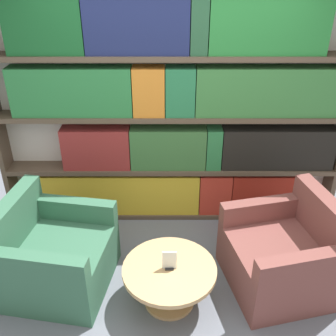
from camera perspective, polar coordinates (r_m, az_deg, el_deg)
The scene contains 6 objects.
ground_plane at distance 3.57m, azimuth 0.32°, elevation -19.56°, with size 14.00×14.00×0.00m, color slate.
bookshelf at distance 4.01m, azimuth 0.78°, elevation 7.64°, with size 3.57×0.30×2.40m.
armchair_left at distance 3.70m, azimuth -16.30°, elevation -12.27°, with size 1.00×1.00×0.86m.
armchair_right at distance 3.71m, azimuth 16.30°, elevation -12.17°, with size 1.04×1.05×0.86m.
coffee_table at distance 3.42m, azimuth 0.04°, elevation -15.63°, with size 0.79×0.79×0.39m.
table_sign at distance 3.29m, azimuth 0.04°, elevation -13.38°, with size 0.12×0.06×0.17m.
Camera 1 is at (-0.03, -2.33, 2.71)m, focal length 42.00 mm.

